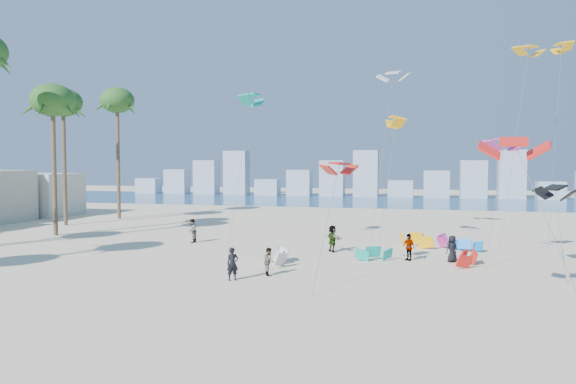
# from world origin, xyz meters

# --- Properties ---
(ground) EXTENTS (220.00, 220.00, 0.00)m
(ground) POSITION_xyz_m (0.00, 0.00, 0.00)
(ground) COLOR beige
(ground) RESTS_ON ground
(ocean) EXTENTS (220.00, 220.00, 0.00)m
(ocean) POSITION_xyz_m (0.00, 72.00, 0.01)
(ocean) COLOR navy
(ocean) RESTS_ON ground
(kitesurfer_near) EXTENTS (0.79, 0.74, 1.81)m
(kitesurfer_near) POSITION_xyz_m (1.50, 9.42, 0.91)
(kitesurfer_near) COLOR black
(kitesurfer_near) RESTS_ON ground
(kitesurfer_mid) EXTENTS (0.89, 0.96, 1.58)m
(kitesurfer_mid) POSITION_xyz_m (3.06, 11.22, 0.79)
(kitesurfer_mid) COLOR gray
(kitesurfer_mid) RESTS_ON ground
(kitesurfers_far) EXTENTS (30.43, 12.34, 1.92)m
(kitesurfers_far) POSITION_xyz_m (8.28, 18.87, 0.90)
(kitesurfers_far) COLOR black
(kitesurfers_far) RESTS_ON ground
(grounded_kites) EXTENTS (14.12, 13.32, 1.02)m
(grounded_kites) POSITION_xyz_m (10.32, 20.00, 0.45)
(grounded_kites) COLOR silver
(grounded_kites) RESTS_ON ground
(flying_kites) EXTENTS (35.33, 30.70, 16.93)m
(flying_kites) POSITION_xyz_m (14.67, 21.64, 10.64)
(flying_kites) COLOR red
(flying_kites) RESTS_ON ground
(distant_skyline) EXTENTS (85.00, 3.00, 8.40)m
(distant_skyline) POSITION_xyz_m (-1.19, 82.00, 3.09)
(distant_skyline) COLOR #9EADBF
(distant_skyline) RESTS_ON ground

